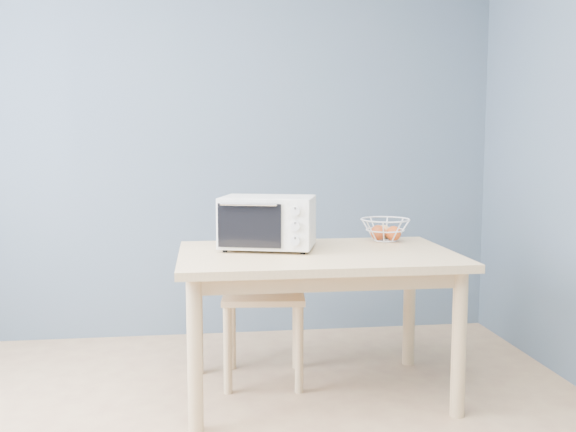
{
  "coord_description": "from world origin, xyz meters",
  "views": [
    {
      "loc": [
        0.02,
        -2.08,
        1.3
      ],
      "look_at": [
        0.45,
        1.17,
        0.93
      ],
      "focal_mm": 40.0,
      "sensor_mm": 36.0,
      "label": 1
    }
  ],
  "objects": [
    {
      "name": "fruit_basket",
      "position": [
        1.04,
        1.41,
        0.82
      ],
      "size": [
        0.36,
        0.36,
        0.13
      ],
      "rotation": [
        0.0,
        0.0,
        -0.37
      ],
      "color": "white",
      "rests_on": "dining_table"
    },
    {
      "name": "dining_table",
      "position": [
        0.6,
        1.11,
        0.65
      ],
      "size": [
        1.4,
        0.9,
        0.75
      ],
      "color": "#E1BA87",
      "rests_on": "ground"
    },
    {
      "name": "toaster_oven",
      "position": [
        0.34,
        1.22,
        0.9
      ],
      "size": [
        0.54,
        0.44,
        0.28
      ],
      "rotation": [
        0.0,
        0.0,
        -0.28
      ],
      "color": "white",
      "rests_on": "dining_table"
    },
    {
      "name": "dining_chair",
      "position": [
        0.35,
        1.38,
        0.46
      ],
      "size": [
        0.48,
        0.48,
        0.93
      ],
      "rotation": [
        0.0,
        0.0,
        -0.1
      ],
      "color": "#E1BA87",
      "rests_on": "ground"
    },
    {
      "name": "room",
      "position": [
        0.0,
        0.0,
        1.3
      ],
      "size": [
        4.01,
        4.51,
        2.61
      ],
      "color": "tan",
      "rests_on": "ground"
    }
  ]
}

